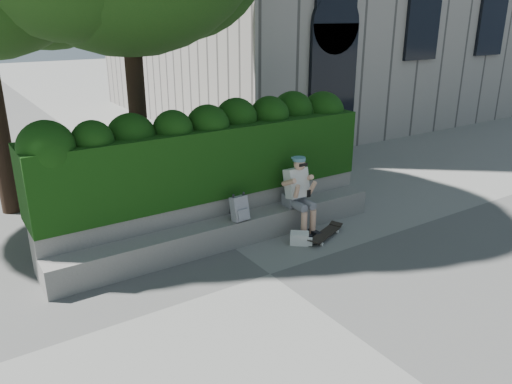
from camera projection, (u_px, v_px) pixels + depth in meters
ground at (270, 274)px, 7.59m from camera, size 80.00×80.00×0.00m
bench_ledge at (228, 232)px, 8.50m from camera, size 6.00×0.45×0.45m
planter_wall at (215, 215)px, 8.82m from camera, size 6.00×0.50×0.75m
hedge at (207, 159)px, 8.67m from camera, size 6.00×1.00×1.20m
person at (298, 192)px, 8.87m from camera, size 0.40×0.76×1.38m
skateboard at (325, 234)px, 8.78m from camera, size 0.90×0.55×0.09m
backpack_plaid at (240, 208)px, 8.36m from camera, size 0.29×0.17×0.41m
backpack_ground at (299, 238)px, 8.56m from camera, size 0.38×0.37×0.20m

